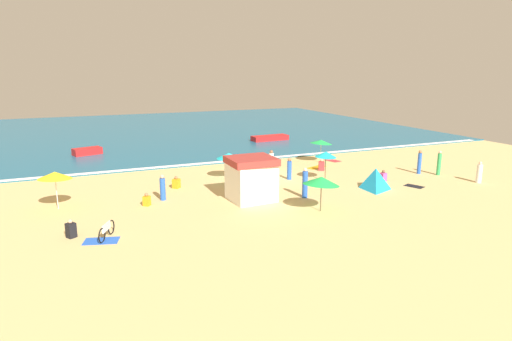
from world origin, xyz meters
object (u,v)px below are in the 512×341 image
(beach_umbrella_1, at_px, (55,175))
(beachgoer_2, at_px, (289,169))
(beachgoer_1, at_px, (439,163))
(beachgoer_5, at_px, (176,183))
(small_boat_1, at_px, (270,138))
(beachgoer_10, at_px, (383,176))
(beachgoer_6, at_px, (163,188))
(beach_umbrella_2, at_px, (321,181))
(beachgoer_7, at_px, (419,162))
(small_boat_0, at_px, (87,151))
(beachgoer_0, at_px, (147,200))
(beach_umbrella_4, at_px, (229,156))
(lifeguard_cabana, at_px, (251,178))
(beachgoer_8, at_px, (271,161))
(beach_umbrella_0, at_px, (326,154))
(beach_umbrella_3, at_px, (321,142))
(beachgoer_4, at_px, (479,173))
(beachgoer_9, at_px, (321,166))
(beachgoer_11, at_px, (305,184))
(beach_tent, at_px, (375,178))
(beachgoer_3, at_px, (71,230))
(parked_bicycle, at_px, (107,230))

(beach_umbrella_1, distance_m, beachgoer_2, 15.47)
(beachgoer_1, relative_size, beachgoer_5, 2.22)
(beach_umbrella_1, height_order, small_boat_1, beach_umbrella_1)
(beachgoer_10, bearing_deg, beachgoer_6, 174.10)
(beach_umbrella_2, height_order, small_boat_1, beach_umbrella_2)
(beachgoer_6, relative_size, beachgoer_7, 0.89)
(beach_umbrella_2, bearing_deg, small_boat_0, 116.68)
(beach_umbrella_2, relative_size, beachgoer_0, 3.46)
(beach_umbrella_4, height_order, beachgoer_5, beach_umbrella_4)
(lifeguard_cabana, xyz_separation_m, beachgoer_8, (4.49, 6.63, -0.59))
(beach_umbrella_0, relative_size, beach_umbrella_3, 1.06)
(beachgoer_6, height_order, beachgoer_7, beachgoer_7)
(beachgoer_5, bearing_deg, beach_umbrella_0, -12.70)
(beach_umbrella_3, relative_size, beachgoer_4, 1.34)
(beach_umbrella_3, xyz_separation_m, beachgoer_9, (-1.52, -2.61, -1.41))
(beachgoer_11, distance_m, small_boat_1, 21.76)
(lifeguard_cabana, distance_m, beach_tent, 8.73)
(beachgoer_10, bearing_deg, beachgoer_1, -2.42)
(beach_umbrella_3, bearing_deg, beachgoer_11, -126.77)
(beach_umbrella_2, xyz_separation_m, beachgoer_9, (5.43, 8.70, -1.39))
(beachgoer_0, bearing_deg, small_boat_0, 97.86)
(beachgoer_5, bearing_deg, beachgoer_3, -134.70)
(beachgoer_11, bearing_deg, beach_tent, -0.20)
(beach_umbrella_3, relative_size, small_boat_1, 0.49)
(beach_umbrella_2, xyz_separation_m, beachgoer_4, (13.60, 1.01, -1.07))
(beachgoer_10, xyz_separation_m, small_boat_0, (-19.00, 18.37, 0.07))
(beach_umbrella_1, relative_size, beachgoer_2, 1.63)
(beachgoer_9, bearing_deg, lifeguard_cabana, -147.79)
(beach_umbrella_4, distance_m, beachgoer_5, 4.49)
(beachgoer_11, bearing_deg, beachgoer_9, 50.69)
(beachgoer_4, xyz_separation_m, beachgoer_8, (-11.87, 9.16, 0.07))
(beachgoer_1, distance_m, beachgoer_11, 12.30)
(beachgoer_11, bearing_deg, beachgoer_2, 74.43)
(beach_umbrella_4, xyz_separation_m, beachgoer_11, (2.70, -6.40, -0.81))
(beachgoer_8, distance_m, small_boat_1, 14.36)
(beachgoer_11, bearing_deg, beach_umbrella_3, 53.23)
(parked_bicycle, relative_size, small_boat_1, 0.39)
(beach_umbrella_1, distance_m, beach_tent, 19.93)
(beachgoer_2, height_order, beachgoer_8, beachgoer_8)
(beachgoer_0, distance_m, beachgoer_5, 4.02)
(beachgoer_0, relative_size, beachgoer_10, 0.97)
(beachgoer_2, height_order, small_boat_0, beachgoer_2)
(beachgoer_4, bearing_deg, beach_umbrella_4, 152.92)
(beachgoer_7, xyz_separation_m, beachgoer_9, (-6.28, 3.91, -0.50))
(parked_bicycle, height_order, beachgoer_1, beachgoer_1)
(beach_tent, distance_m, parked_bicycle, 17.50)
(beachgoer_6, bearing_deg, beachgoer_7, -2.60)
(beachgoer_3, bearing_deg, beachgoer_4, -0.66)
(beach_umbrella_1, height_order, beachgoer_11, beach_umbrella_1)
(beach_tent, bearing_deg, beachgoer_6, 167.56)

